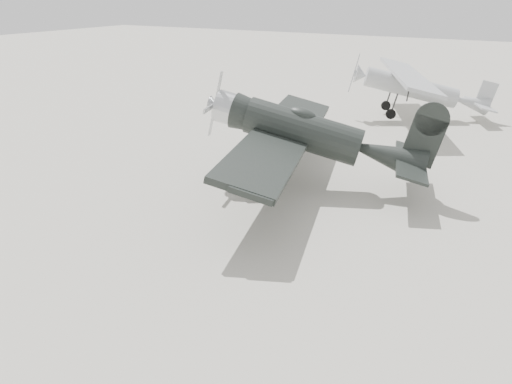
# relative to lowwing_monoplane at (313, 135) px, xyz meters

# --- Properties ---
(ground) EXTENTS (160.00, 160.00, 0.00)m
(ground) POSITION_rel_lowwing_monoplane_xyz_m (2.07, -8.48, -2.21)
(ground) COLOR #B0A99C
(ground) RESTS_ON ground
(lowwing_monoplane) EXTENTS (9.40, 12.96, 4.18)m
(lowwing_monoplane) POSITION_rel_lowwing_monoplane_xyz_m (0.00, 0.00, 0.00)
(lowwing_monoplane) COLOR black
(lowwing_monoplane) RESTS_ON ground
(highwing_monoplane) EXTENTS (8.98, 11.99, 3.47)m
(highwing_monoplane) POSITION_rel_lowwing_monoplane_xyz_m (0.93, 13.95, -0.03)
(highwing_monoplane) COLOR #A2A5A7
(highwing_monoplane) RESTS_ON ground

